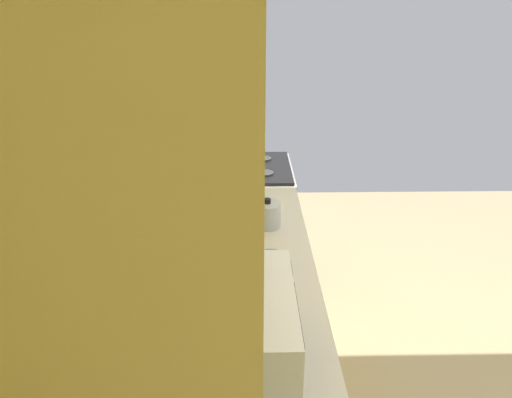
# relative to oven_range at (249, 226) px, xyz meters

# --- Properties ---
(wall_back) EXTENTS (3.97, 0.12, 2.75)m
(wall_back) POSITION_rel_oven_range_xyz_m (-1.36, 0.36, 0.90)
(wall_back) COLOR #E2DA86
(wall_back) RESTS_ON ground_plane
(upper_cabinets) EXTENTS (1.72, 0.31, 0.74)m
(upper_cabinets) POSITION_rel_oven_range_xyz_m (-1.80, 0.15, 1.41)
(upper_cabinets) COLOR #F5D175
(oven_range) EXTENTS (0.67, 0.62, 1.11)m
(oven_range) POSITION_rel_oven_range_xyz_m (0.00, 0.00, 0.00)
(oven_range) COLOR #B7BABF
(oven_range) RESTS_ON ground_plane
(microwave) EXTENTS (0.53, 0.36, 0.26)m
(microwave) POSITION_rel_oven_range_xyz_m (-1.83, 0.03, 0.58)
(microwave) COLOR white
(microwave) RESTS_ON counter_run
(bowl) EXTENTS (0.16, 0.16, 0.05)m
(bowl) POSITION_rel_oven_range_xyz_m (-1.26, -0.09, 0.47)
(bowl) COLOR #4C8CBF
(bowl) RESTS_ON counter_run
(kettle) EXTENTS (0.19, 0.14, 0.16)m
(kettle) POSITION_rel_oven_range_xyz_m (-0.86, -0.09, 0.52)
(kettle) COLOR #B7BABF
(kettle) RESTS_ON counter_run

